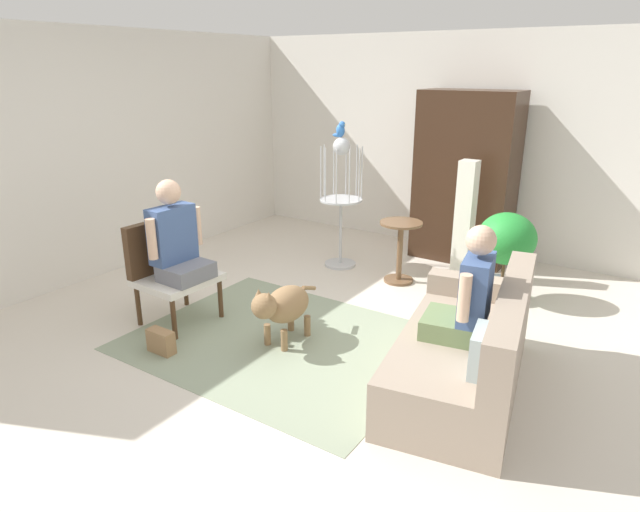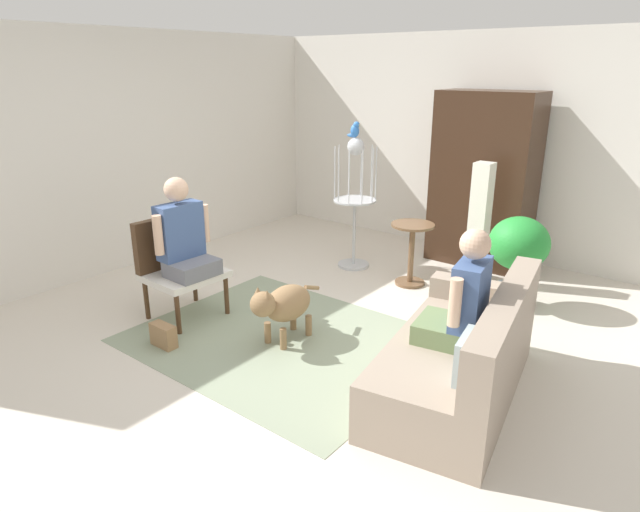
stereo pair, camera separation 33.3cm
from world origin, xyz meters
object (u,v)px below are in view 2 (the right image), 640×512
object	(u,v)px
person_on_armchair	(183,236)
dog	(284,304)
parrot	(355,130)
potted_plant	(518,250)
person_on_couch	(462,299)
bird_cage_stand	(355,195)
couch	(463,358)
round_end_table	(412,249)
handbag	(163,336)
armoire_cabinet	(484,180)
column_lamp	(479,225)
armchair	(176,260)

from	to	relation	value
person_on_armchair	dog	xyz separation A→B (m)	(1.01, 0.19, -0.44)
parrot	potted_plant	distance (m)	2.10
person_on_couch	bird_cage_stand	bearing A→B (deg)	140.26
couch	bird_cage_stand	bearing A→B (deg)	141.12
person_on_armchair	dog	size ratio (longest dim) A/B	1.09
couch	parrot	size ratio (longest dim) A/B	10.54
bird_cage_stand	parrot	distance (m)	0.71
round_end_table	handbag	bearing A→B (deg)	-110.10
person_on_armchair	round_end_table	bearing A→B (deg)	58.89
armoire_cabinet	person_on_couch	bearing A→B (deg)	-69.65
person_on_couch	bird_cage_stand	world-z (taller)	bird_cage_stand
person_on_couch	dog	xyz separation A→B (m)	(-1.47, -0.15, -0.39)
potted_plant	armoire_cabinet	world-z (taller)	armoire_cabinet
bird_cage_stand	handbag	world-z (taller)	bird_cage_stand
round_end_table	potted_plant	world-z (taller)	potted_plant
couch	person_on_couch	distance (m)	0.44
potted_plant	handbag	world-z (taller)	potted_plant
column_lamp	couch	bearing A→B (deg)	-68.93
couch	potted_plant	size ratio (longest dim) A/B	2.04
armchair	round_end_table	world-z (taller)	armchair
person_on_couch	handbag	bearing A→B (deg)	-159.13
round_end_table	bird_cage_stand	distance (m)	0.91
armchair	handbag	world-z (taller)	armchair
person_on_armchair	bird_cage_stand	distance (m)	2.10
person_on_couch	bird_cage_stand	distance (m)	2.70
handbag	bird_cage_stand	bearing A→B (deg)	87.38
parrot	handbag	world-z (taller)	parrot
dog	potted_plant	bearing A→B (deg)	56.96
column_lamp	handbag	size ratio (longest dim) A/B	5.37
parrot	person_on_couch	bearing A→B (deg)	-39.51
person_on_armchair	potted_plant	xyz separation A→B (m)	(2.25, 2.09, -0.22)
handbag	round_end_table	bearing A→B (deg)	69.90
parrot	column_lamp	xyz separation A→B (m)	(1.31, 0.41, -0.91)
person_on_armchair	dog	bearing A→B (deg)	10.54
column_lamp	bird_cage_stand	bearing A→B (deg)	-162.53
armoire_cabinet	handbag	xyz separation A→B (m)	(-1.17, -3.59, -0.88)
armoire_cabinet	armchair	bearing A→B (deg)	-117.43
column_lamp	armoire_cabinet	size ratio (longest dim) A/B	0.66
armchair	dog	world-z (taller)	armchair
bird_cage_stand	handbag	xyz separation A→B (m)	(-0.12, -2.56, -0.74)
person_on_couch	handbag	xyz separation A→B (m)	(-2.19, -0.83, -0.63)
armchair	dog	size ratio (longest dim) A/B	1.15
person_on_couch	potted_plant	xyz separation A→B (m)	(-0.23, 1.76, -0.17)
column_lamp	person_on_couch	bearing A→B (deg)	-69.92
person_on_armchair	handbag	xyz separation A→B (m)	(0.29, -0.50, -0.68)
handbag	potted_plant	bearing A→B (deg)	52.89
dog	potted_plant	size ratio (longest dim) A/B	0.89
round_end_table	potted_plant	xyz separation A→B (m)	(1.06, 0.12, 0.17)
armchair	person_on_couch	xyz separation A→B (m)	(2.62, 0.33, 0.21)
person_on_couch	armoire_cabinet	bearing A→B (deg)	110.35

